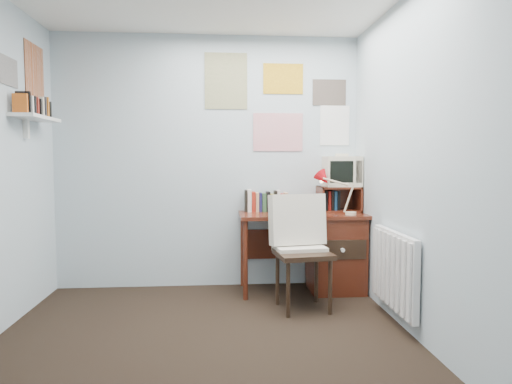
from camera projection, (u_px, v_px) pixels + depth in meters
ground at (203, 361)px, 2.90m from camera, size 3.50×3.50×0.00m
back_wall at (208, 162)px, 4.55m from camera, size 3.00×0.02×2.50m
right_wall at (436, 164)px, 2.93m from camera, size 0.02×3.50×2.50m
desk at (329, 249)px, 4.44m from camera, size 1.20×0.55×0.76m
desk_chair at (303, 254)px, 3.86m from camera, size 0.54×0.52×0.95m
desk_lamp at (351, 195)px, 4.24m from camera, size 0.32×0.29×0.37m
tv_riser at (339, 199)px, 4.52m from camera, size 0.40×0.30×0.25m
crt_tv at (342, 170)px, 4.52m from camera, size 0.35×0.32×0.32m
book_row at (275, 200)px, 4.54m from camera, size 0.60×0.14×0.22m
radiator at (395, 270)px, 3.53m from camera, size 0.09×0.80×0.60m
wall_shelf at (36, 118)px, 3.76m from camera, size 0.20×0.62×0.24m
posters_back at (278, 102)px, 4.56m from camera, size 1.20×0.01×0.90m
posters_left at (22, 71)px, 3.73m from camera, size 0.01×0.70×0.60m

